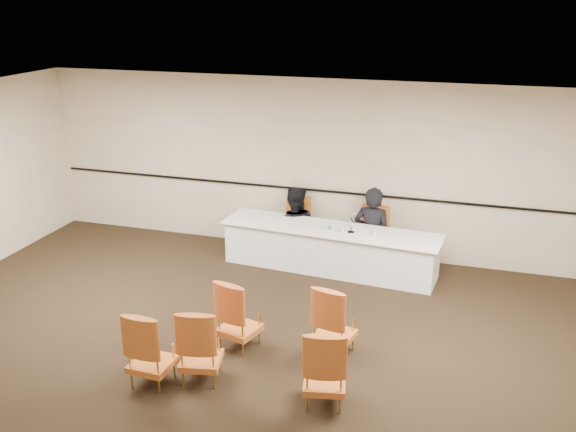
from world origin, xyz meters
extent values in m
plane|color=black|center=(0.00, 0.00, 0.00)|extent=(10.00, 10.00, 0.00)
plane|color=white|center=(0.00, 0.00, 3.00)|extent=(10.00, 10.00, 0.00)
cube|color=beige|center=(0.00, 4.00, 1.50)|extent=(10.00, 0.04, 3.00)
cube|color=black|center=(0.00, 3.96, 1.10)|extent=(9.80, 0.04, 0.03)
imported|color=black|center=(1.05, 3.69, 0.44)|extent=(0.69, 0.49, 1.76)
imported|color=black|center=(-0.35, 3.80, 0.35)|extent=(0.93, 0.80, 1.66)
cube|color=white|center=(0.82, 3.16, 0.72)|extent=(0.34, 0.29, 0.00)
cylinder|color=silver|center=(0.68, 3.12, 0.77)|extent=(0.09, 0.09, 0.10)
cylinder|color=white|center=(1.20, 3.04, 0.78)|extent=(0.09, 0.09, 0.13)
camera|label=1|loc=(2.66, -6.25, 4.34)|focal=40.00mm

